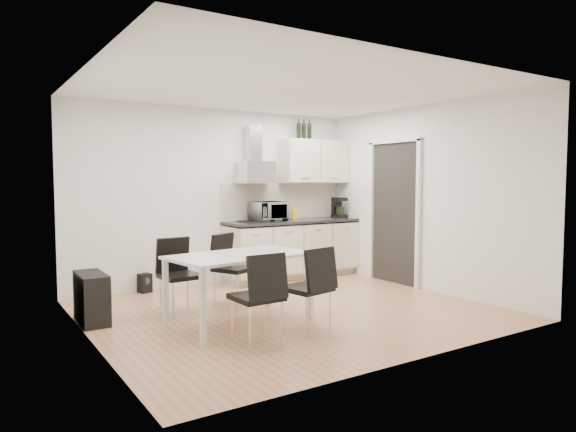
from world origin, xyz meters
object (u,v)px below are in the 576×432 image
object	(u,v)px
dining_table	(240,261)
chair_near_left	(256,298)
guitar_amp	(92,298)
chair_far_left	(180,277)
chair_near_right	(307,289)
floor_speaker	(145,283)
kitchenette	(293,225)
chair_far_right	(234,270)

from	to	relation	value
dining_table	chair_near_left	world-z (taller)	chair_near_left
guitar_amp	chair_far_left	bearing A→B (deg)	-12.61
chair_far_left	guitar_amp	xyz separation A→B (m)	(-0.93, 0.22, -0.17)
chair_near_right	guitar_amp	size ratio (longest dim) A/B	1.35
dining_table	guitar_amp	world-z (taller)	dining_table
chair_near_right	floor_speaker	distance (m)	2.86
chair_near_left	floor_speaker	world-z (taller)	chair_near_left
chair_near_right	chair_near_left	bearing A→B (deg)	174.94
dining_table	floor_speaker	size ratio (longest dim) A/B	6.05
kitchenette	chair_near_left	distance (m)	3.40
chair_far_right	floor_speaker	size ratio (longest dim) A/B	3.35
chair_far_left	guitar_amp	size ratio (longest dim) A/B	1.35
kitchenette	chair_far_left	size ratio (longest dim) A/B	2.86
chair_far_left	chair_far_right	bearing A→B (deg)	-176.90
kitchenette	chair_near_left	xyz separation A→B (m)	(-2.14, -2.62, -0.39)
floor_speaker	dining_table	bearing A→B (deg)	-94.77
dining_table	chair_far_left	xyz separation A→B (m)	(-0.43, 0.65, -0.24)
chair_near_right	floor_speaker	world-z (taller)	chair_near_right
chair_far_right	chair_near_right	world-z (taller)	same
chair_far_right	guitar_amp	bearing A→B (deg)	-30.07
dining_table	guitar_amp	distance (m)	1.67
chair_far_right	floor_speaker	xyz separation A→B (m)	(-0.73, 1.29, -0.31)
chair_near_left	guitar_amp	xyz separation A→B (m)	(-1.14, 1.62, -0.17)
chair_far_right	chair_far_left	bearing A→B (deg)	-18.43
kitchenette	chair_near_left	world-z (taller)	kitchenette
guitar_amp	chair_near_left	bearing A→B (deg)	-54.02
guitar_amp	floor_speaker	distance (m)	1.50
dining_table	floor_speaker	xyz separation A→B (m)	(-0.42, 2.04, -0.54)
dining_table	chair_far_right	xyz separation A→B (m)	(0.31, 0.75, -0.24)
dining_table	chair_far_right	bearing A→B (deg)	60.10
chair_far_right	chair_near_right	size ratio (longest dim) A/B	1.00
chair_far_left	floor_speaker	size ratio (longest dim) A/B	3.35
chair_far_left	chair_near_right	bearing A→B (deg)	117.67
kitchenette	floor_speaker	size ratio (longest dim) A/B	9.58
kitchenette	dining_table	xyz separation A→B (m)	(-1.93, -1.87, -0.16)
kitchenette	guitar_amp	size ratio (longest dim) A/B	3.86
guitar_amp	chair_far_right	bearing A→B (deg)	-3.54
chair_near_left	floor_speaker	size ratio (longest dim) A/B	3.35
chair_near_left	chair_near_right	world-z (taller)	same
chair_far_left	chair_near_right	distance (m)	1.58
kitchenette	chair_far_right	bearing A→B (deg)	-145.24
floor_speaker	kitchenette	bearing A→B (deg)	-20.43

